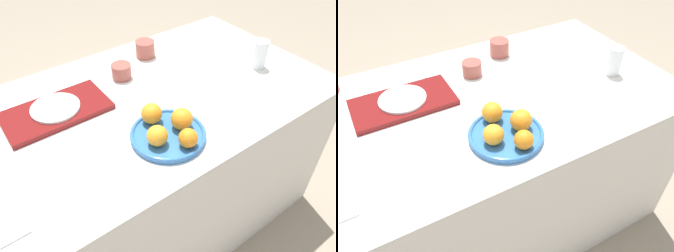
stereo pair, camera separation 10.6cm
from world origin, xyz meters
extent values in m
plane|color=gray|center=(0.00, 0.00, 0.00)|extent=(12.00, 12.00, 0.00)
cube|color=silver|center=(0.00, 0.00, 0.38)|extent=(1.48, 0.85, 0.75)
cylinder|color=#336BAD|center=(-0.06, -0.23, 0.76)|extent=(0.25, 0.25, 0.02)
torus|color=#336BAD|center=(-0.06, -0.23, 0.77)|extent=(0.26, 0.26, 0.01)
sphere|color=orange|center=(-0.01, -0.23, 0.81)|extent=(0.07, 0.07, 0.07)
sphere|color=orange|center=(-0.12, -0.25, 0.80)|extent=(0.07, 0.07, 0.07)
sphere|color=orange|center=(-0.04, -0.31, 0.80)|extent=(0.06, 0.06, 0.06)
sphere|color=orange|center=(-0.07, -0.15, 0.81)|extent=(0.07, 0.07, 0.07)
cylinder|color=silver|center=(0.53, -0.10, 0.82)|extent=(0.06, 0.06, 0.12)
cube|color=maroon|center=(-0.31, 0.11, 0.76)|extent=(0.37, 0.21, 0.02)
cylinder|color=white|center=(-0.31, 0.11, 0.78)|extent=(0.18, 0.18, 0.01)
cylinder|color=#9E4C42|center=(0.00, 0.18, 0.78)|extent=(0.08, 0.08, 0.06)
cylinder|color=#9E4C42|center=(0.18, 0.27, 0.79)|extent=(0.09, 0.09, 0.07)
camera|label=1|loc=(-0.54, -0.88, 1.51)|focal=35.00mm
camera|label=2|loc=(-0.45, -0.93, 1.51)|focal=35.00mm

